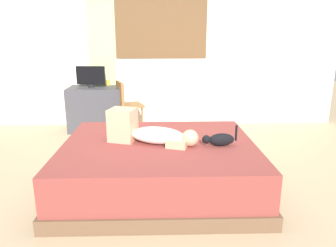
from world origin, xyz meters
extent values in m
plane|color=tan|center=(0.00, 0.00, 0.00)|extent=(16.00, 16.00, 0.00)
cube|color=beige|center=(0.00, 2.56, 1.45)|extent=(6.40, 0.12, 2.90)
cube|color=brown|center=(0.07, 2.50, 1.70)|extent=(1.57, 0.02, 1.01)
cube|color=white|center=(0.07, 2.49, 1.70)|extent=(1.49, 0.02, 0.93)
cube|color=brown|center=(0.03, -0.04, 0.07)|extent=(2.02, 1.72, 0.14)
cube|color=brown|center=(0.03, -0.04, 0.32)|extent=(1.96, 1.67, 0.36)
ellipsoid|color=silver|center=(0.01, -0.06, 0.59)|extent=(0.61, 0.41, 0.17)
sphere|color=tan|center=(0.34, -0.15, 0.59)|extent=(0.17, 0.17, 0.17)
cube|color=tan|center=(-0.35, 0.05, 0.67)|extent=(0.32, 0.30, 0.34)
cube|color=tan|center=(0.22, -0.12, 0.54)|extent=(0.27, 0.33, 0.08)
ellipsoid|color=black|center=(0.65, -0.15, 0.57)|extent=(0.27, 0.14, 0.13)
sphere|color=black|center=(0.50, -0.17, 0.58)|extent=(0.08, 0.08, 0.08)
cylinder|color=black|center=(0.80, -0.14, 0.63)|extent=(0.02, 0.02, 0.16)
cube|color=#38383D|center=(-1.04, 2.16, 0.37)|extent=(0.90, 0.56, 0.74)
cylinder|color=black|center=(-1.10, 2.16, 0.77)|extent=(0.10, 0.10, 0.05)
cube|color=black|center=(-1.10, 2.16, 0.94)|extent=(0.48, 0.07, 0.30)
cylinder|color=gold|center=(-0.85, 2.39, 0.78)|extent=(0.07, 0.07, 0.09)
cylinder|color=brown|center=(-0.35, 2.20, 0.22)|extent=(0.04, 0.04, 0.44)
cylinder|color=brown|center=(-0.25, 1.92, 0.22)|extent=(0.04, 0.04, 0.44)
cylinder|color=brown|center=(-0.64, 2.10, 0.22)|extent=(0.04, 0.04, 0.44)
cylinder|color=brown|center=(-0.53, 1.81, 0.22)|extent=(0.04, 0.04, 0.44)
cube|color=brown|center=(-0.44, 2.01, 0.46)|extent=(0.49, 0.49, 0.04)
cube|color=brown|center=(-0.60, 1.95, 0.67)|extent=(0.17, 0.37, 0.38)
cube|color=#ADCC75|center=(-0.95, 2.44, 1.24)|extent=(0.44, 0.06, 2.48)
camera|label=1|loc=(0.03, -3.16, 1.58)|focal=34.01mm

